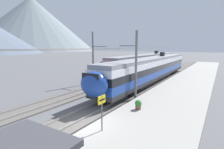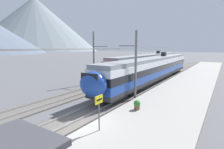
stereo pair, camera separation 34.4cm
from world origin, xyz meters
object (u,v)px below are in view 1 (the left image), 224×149
at_px(potted_plant_platform_edge, 138,104).
at_px(train_far_track, 148,62).
at_px(catenary_mast_mid, 135,64).
at_px(platform_sign, 102,105).
at_px(catenary_mast_far_side, 94,57).
at_px(train_near_platform, 152,68).

bearing_deg(potted_plant_platform_edge, train_far_track, 18.73).
xyz_separation_m(catenary_mast_mid, platform_sign, (-8.06, -1.56, -1.73)).
distance_m(platform_sign, potted_plant_platform_edge, 4.80).
relative_size(platform_sign, potted_plant_platform_edge, 2.82).
height_order(train_far_track, platform_sign, train_far_track).
height_order(catenary_mast_far_side, platform_sign, catenary_mast_far_side).
bearing_deg(platform_sign, train_far_track, 15.26).
xyz_separation_m(train_near_platform, platform_sign, (-18.27, -3.19, -0.24)).
distance_m(train_near_platform, train_far_track, 12.16).
height_order(train_far_track, potted_plant_platform_edge, train_far_track).
xyz_separation_m(platform_sign, potted_plant_platform_edge, (4.64, -0.38, -1.19)).
xyz_separation_m(train_far_track, catenary_mast_far_side, (-17.00, 2.11, 1.75)).
relative_size(train_near_platform, catenary_mast_far_side, 0.75).
relative_size(train_near_platform, potted_plant_platform_edge, 39.83).
xyz_separation_m(train_far_track, platform_sign, (-29.43, -8.03, -0.24)).
bearing_deg(catenary_mast_far_side, train_near_platform, -49.98).
relative_size(catenary_mast_far_side, potted_plant_platform_edge, 52.76).
height_order(train_far_track, catenary_mast_far_side, catenary_mast_far_side).
height_order(train_near_platform, catenary_mast_far_side, catenary_mast_far_side).
bearing_deg(catenary_mast_mid, potted_plant_platform_edge, -150.50).
xyz_separation_m(train_near_platform, potted_plant_platform_edge, (-13.63, -3.57, -1.43)).
xyz_separation_m(train_near_platform, catenary_mast_mid, (-10.21, -1.63, 1.49)).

